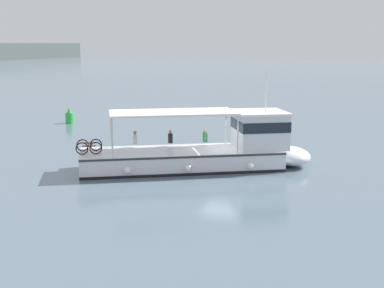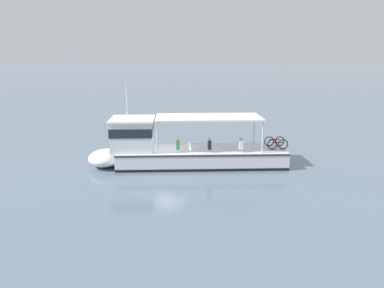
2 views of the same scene
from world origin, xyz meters
The scene contains 3 objects.
ground_plane centered at (0.00, 0.00, 0.00)m, with size 400.00×400.00×0.00m, color slate.
ferry_main centered at (-0.53, 0.69, 1.02)m, with size 9.19×12.49×5.32m.
channel_buoy centered at (10.90, 17.55, 0.57)m, with size 0.70×0.70×1.40m.
Camera 1 is at (-27.53, -8.80, 6.80)m, focal length 49.87 mm.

